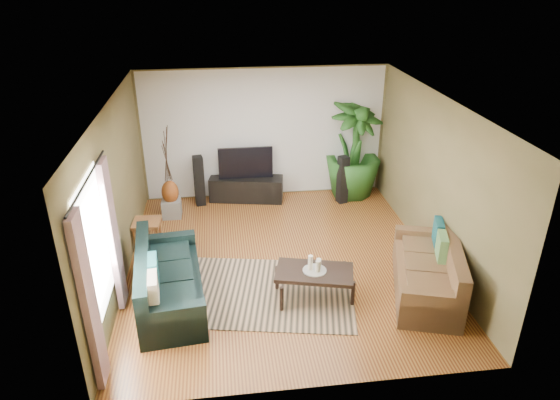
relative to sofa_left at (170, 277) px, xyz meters
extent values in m
plane|color=#9D6228|center=(1.74, 0.85, -0.42)|extent=(5.50, 5.50, 0.00)
plane|color=white|center=(1.74, 0.85, 2.28)|extent=(5.50, 5.50, 0.00)
plane|color=brown|center=(1.74, 3.60, 0.93)|extent=(5.00, 0.00, 5.00)
plane|color=brown|center=(1.74, -1.90, 0.93)|extent=(5.00, 0.00, 5.00)
plane|color=brown|center=(-0.76, 0.85, 0.92)|extent=(0.00, 5.50, 5.50)
plane|color=brown|center=(4.24, 0.85, 0.92)|extent=(0.00, 5.50, 5.50)
plane|color=white|center=(1.74, 3.59, 0.93)|extent=(4.90, 0.00, 4.90)
plane|color=white|center=(-0.74, -0.75, 0.97)|extent=(0.00, 1.80, 1.80)
cube|color=gray|center=(-0.69, -1.50, 0.72)|extent=(0.08, 0.35, 2.20)
cube|color=gray|center=(-0.69, 0.00, 0.72)|extent=(0.08, 0.35, 2.20)
cylinder|color=black|center=(-0.69, -0.75, 1.87)|extent=(0.03, 1.90, 0.03)
cube|color=black|center=(0.00, 0.00, 0.00)|extent=(1.08, 2.13, 0.85)
cube|color=brown|center=(3.78, -0.24, 0.00)|extent=(1.39, 2.09, 0.85)
cube|color=tan|center=(1.43, 0.02, -0.42)|extent=(2.84, 2.25, 0.01)
cube|color=black|center=(2.09, -0.16, -0.20)|extent=(1.24, 0.87, 0.46)
cylinder|color=#999994|center=(2.09, -0.16, 0.04)|extent=(0.35, 0.35, 0.02)
cylinder|color=white|center=(2.03, -0.13, 0.16)|extent=(0.07, 0.07, 0.22)
cylinder|color=beige|center=(2.13, -0.20, 0.14)|extent=(0.07, 0.07, 0.17)
cylinder|color=#EBE6C6|center=(2.16, -0.10, 0.12)|extent=(0.07, 0.07, 0.14)
cube|color=black|center=(1.33, 3.35, -0.17)|extent=(1.57, 0.72, 0.50)
cube|color=black|center=(1.33, 3.35, 0.40)|extent=(1.11, 0.06, 0.65)
cube|color=black|center=(0.37, 3.25, 0.10)|extent=(0.22, 0.24, 1.05)
cube|color=black|center=(3.28, 2.99, 0.08)|extent=(0.23, 0.24, 1.00)
imported|color=#22551C|center=(3.57, 3.35, 0.60)|extent=(1.54, 1.54, 2.05)
cylinder|color=black|center=(3.57, 3.35, -0.28)|extent=(0.38, 0.38, 0.29)
cube|color=gray|center=(-0.18, 2.78, -0.25)|extent=(0.36, 0.36, 0.36)
ellipsoid|color=brown|center=(-0.18, 2.78, 0.10)|extent=(0.33, 0.33, 0.46)
cube|color=#955530|center=(-0.51, 1.67, -0.18)|extent=(0.48, 0.48, 0.49)
camera|label=1|loc=(0.82, -6.16, 4.08)|focal=32.00mm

